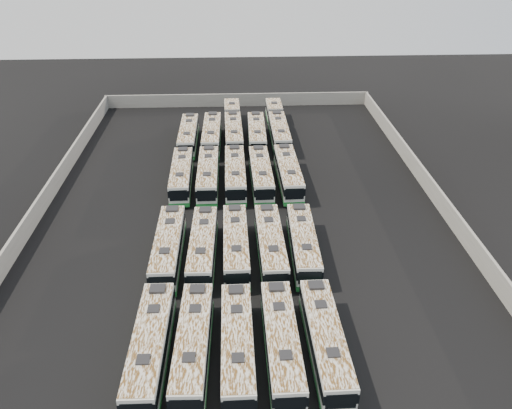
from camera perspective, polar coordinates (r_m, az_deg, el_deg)
name	(u,v)px	position (r m, az deg, el deg)	size (l,w,h in m)	color
ground	(242,216)	(55.31, -1.57, -1.34)	(140.00, 140.00, 0.00)	black
perimeter_wall	(242,208)	(54.74, -1.58, -0.37)	(45.20, 73.20, 2.20)	slate
bus_front_far_left	(151,347)	(38.78, -11.94, -15.60)	(2.54, 11.47, 3.22)	#B7BAB3
bus_front_left	(193,345)	(38.44, -7.18, -15.65)	(2.65, 11.19, 3.14)	#B7BAB3
bus_front_center	(237,345)	(38.17, -2.14, -15.80)	(2.43, 11.11, 3.12)	#B7BAB3
bus_front_right	(282,343)	(38.34, 2.94, -15.52)	(2.50, 11.23, 3.15)	#B7BAB3
bus_front_far_right	(325,341)	(38.79, 7.92, -15.15)	(2.55, 11.26, 3.16)	#B7BAB3
bus_midfront_far_left	(169,247)	(48.25, -9.97, -4.84)	(2.43, 11.32, 3.19)	#B7BAB3
bus_midfront_left	(203,247)	(47.86, -6.08, -4.89)	(2.56, 11.10, 3.11)	#B7BAB3
bus_midfront_center	(236,245)	(47.91, -2.32, -4.67)	(2.49, 11.12, 3.12)	#B7BAB3
bus_midfront_right	(271,245)	(47.84, 1.68, -4.69)	(2.60, 11.26, 3.16)	#B7BAB3
bus_midfront_far_right	(303,244)	(48.28, 5.41, -4.50)	(2.58, 11.09, 3.11)	#B7BAB3
bus_midback_far_left	(182,175)	(61.11, -8.51, 3.32)	(2.61, 11.12, 3.12)	#B7BAB3
bus_midback_left	(208,175)	(60.72, -5.50, 3.39)	(2.45, 11.38, 3.20)	#B7BAB3
bus_midback_center	(235,174)	(60.65, -2.39, 3.48)	(2.52, 11.45, 3.22)	#B7BAB3
bus_midback_right	(261,174)	(60.65, 0.58, 3.48)	(2.62, 11.30, 3.17)	#B7BAB3
bus_midback_far_right	(288,173)	(60.95, 3.72, 3.60)	(2.68, 11.56, 3.24)	#B7BAB3
bus_back_far_left	(188,136)	(72.30, -7.73, 7.80)	(2.39, 11.11, 3.13)	#B7BAB3
bus_back_left	(212,135)	(72.04, -5.08, 7.93)	(2.52, 11.50, 3.23)	#B7BAB3
bus_back_center	(233,126)	(74.98, -2.63, 8.93)	(2.78, 17.67, 3.20)	#B7BAB3
bus_back_right	(257,134)	(72.10, 0.08, 8.04)	(2.51, 11.28, 3.17)	#B7BAB3
bus_back_far_right	(278,126)	(75.25, 2.48, 9.00)	(2.51, 17.55, 3.18)	#B7BAB3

